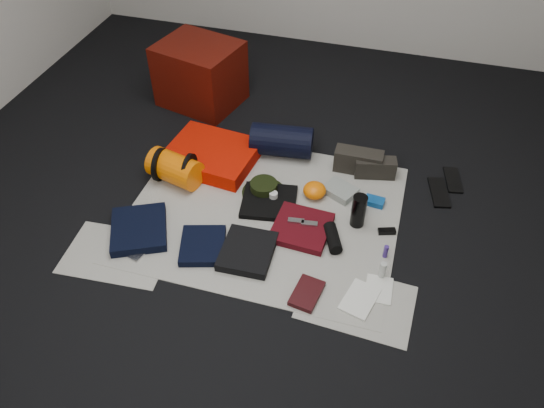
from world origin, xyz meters
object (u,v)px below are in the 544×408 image
(navy_duffel, at_px, (282,141))
(water_bottle, at_px, (359,211))
(red_cabinet, at_px, (200,74))
(stuff_sack, at_px, (175,169))
(compact_camera, at_px, (359,208))
(paperback_book, at_px, (307,293))
(sleeping_pad, at_px, (212,155))

(navy_duffel, bearing_deg, water_bottle, -47.53)
(red_cabinet, xyz_separation_m, stuff_sack, (0.18, -0.93, -0.13))
(navy_duffel, xyz_separation_m, water_bottle, (0.61, -0.52, -0.00))
(water_bottle, bearing_deg, compact_camera, 93.49)
(compact_camera, bearing_deg, red_cabinet, 150.76)
(red_cabinet, bearing_deg, water_bottle, -21.98)
(red_cabinet, distance_m, stuff_sack, 0.95)
(stuff_sack, relative_size, navy_duffel, 0.81)
(navy_duffel, relative_size, water_bottle, 1.91)
(water_bottle, bearing_deg, paperback_book, -105.59)
(sleeping_pad, height_order, stuff_sack, stuff_sack)
(paperback_book, bearing_deg, navy_duffel, 120.59)
(sleeping_pad, height_order, compact_camera, sleeping_pad)
(sleeping_pad, distance_m, paperback_book, 1.26)
(sleeping_pad, height_order, navy_duffel, navy_duffel)
(stuff_sack, distance_m, water_bottle, 1.19)
(navy_duffel, height_order, paperback_book, navy_duffel)
(red_cabinet, relative_size, water_bottle, 2.62)
(water_bottle, xyz_separation_m, paperback_book, (-0.16, -0.59, -0.09))
(compact_camera, bearing_deg, navy_duffel, 149.42)
(stuff_sack, height_order, compact_camera, stuff_sack)
(red_cabinet, bearing_deg, paperback_book, -38.77)
(sleeping_pad, xyz_separation_m, stuff_sack, (-0.15, -0.25, 0.05))
(sleeping_pad, xyz_separation_m, navy_duffel, (0.43, 0.21, 0.06))
(water_bottle, relative_size, paperback_book, 1.04)
(sleeping_pad, relative_size, navy_duffel, 1.38)
(red_cabinet, relative_size, navy_duffel, 1.37)
(red_cabinet, distance_m, sleeping_pad, 0.77)
(sleeping_pad, relative_size, stuff_sack, 1.71)
(navy_duffel, bearing_deg, compact_camera, -40.89)
(navy_duffel, distance_m, paperback_book, 1.20)
(red_cabinet, relative_size, compact_camera, 6.30)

